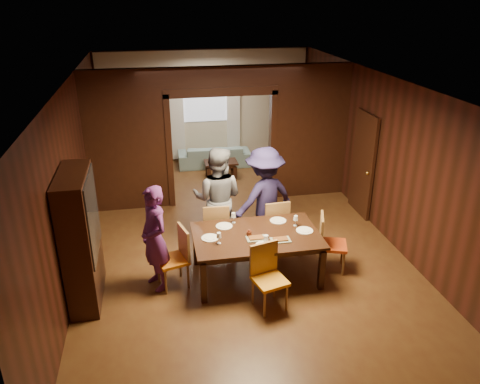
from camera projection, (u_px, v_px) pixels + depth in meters
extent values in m
plane|color=#532C17|center=(236.00, 234.00, 8.89)|extent=(9.00, 9.00, 0.00)
cube|color=silver|center=(235.00, 80.00, 7.73)|extent=(5.50, 9.00, 0.02)
cube|color=black|center=(205.00, 106.00, 12.36)|extent=(5.50, 0.02, 2.90)
cube|color=black|center=(74.00, 173.00, 7.83)|extent=(0.02, 9.00, 2.90)
cube|color=black|center=(379.00, 153.00, 8.78)|extent=(0.02, 9.00, 2.90)
cube|color=black|center=(128.00, 154.00, 9.52)|extent=(1.65, 0.15, 2.40)
cube|color=black|center=(309.00, 143.00, 10.18)|extent=(1.65, 0.15, 2.40)
cube|color=black|center=(221.00, 79.00, 9.27)|extent=(5.50, 0.15, 0.50)
cube|color=beige|center=(205.00, 106.00, 12.33)|extent=(5.40, 0.04, 2.85)
imported|color=#562161|center=(155.00, 239.00, 7.03)|extent=(0.62, 0.72, 1.67)
imported|color=slate|center=(218.00, 199.00, 8.13)|extent=(1.10, 0.99, 1.87)
imported|color=#1F193F|center=(264.00, 198.00, 8.17)|extent=(1.37, 1.08, 1.85)
imported|color=#80A4A8|center=(214.00, 155.00, 12.27)|extent=(1.89, 0.80, 0.54)
imported|color=black|center=(258.00, 228.00, 7.44)|extent=(0.28, 0.28, 0.07)
cube|color=black|center=(256.00, 255.00, 7.46)|extent=(1.98, 1.23, 0.76)
cube|color=black|center=(221.00, 169.00, 11.53)|extent=(0.80, 0.50, 0.40)
cube|color=black|center=(81.00, 239.00, 6.70)|extent=(0.40, 1.20, 2.00)
cube|color=black|center=(363.00, 164.00, 9.38)|extent=(0.06, 0.90, 2.10)
cube|color=silver|center=(205.00, 97.00, 12.21)|extent=(1.20, 0.03, 1.30)
cube|color=white|center=(177.00, 115.00, 12.22)|extent=(0.35, 0.06, 2.40)
cube|color=white|center=(233.00, 113.00, 12.48)|extent=(0.35, 0.06, 2.40)
cylinder|color=silver|center=(210.00, 238.00, 7.20)|extent=(0.27, 0.27, 0.01)
cylinder|color=silver|center=(224.00, 226.00, 7.55)|extent=(0.27, 0.27, 0.01)
cylinder|color=silver|center=(278.00, 221.00, 7.73)|extent=(0.27, 0.27, 0.01)
cylinder|color=white|center=(305.00, 231.00, 7.42)|extent=(0.27, 0.27, 0.01)
cylinder|color=silver|center=(264.00, 245.00, 6.99)|extent=(0.27, 0.27, 0.01)
cube|color=gray|center=(256.00, 238.00, 7.17)|extent=(0.30, 0.20, 0.04)
cube|color=gray|center=(281.00, 240.00, 7.13)|extent=(0.30, 0.20, 0.04)
cylinder|color=white|center=(266.00, 239.00, 7.02)|extent=(0.07, 0.07, 0.14)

